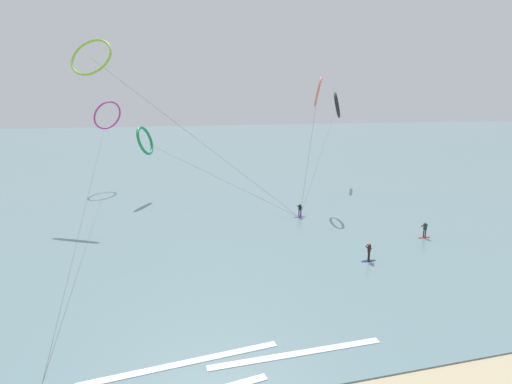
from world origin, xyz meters
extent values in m
cube|color=slate|center=(0.00, 107.33, 0.04)|extent=(400.00, 200.00, 0.08)
ellipsoid|color=purple|center=(8.93, 35.78, 0.11)|extent=(1.40, 0.40, 0.06)
cylinder|color=black|center=(8.85, 35.90, 0.54)|extent=(0.12, 0.12, 0.80)
cylinder|color=black|center=(9.00, 35.67, 0.54)|extent=(0.12, 0.12, 0.80)
cube|color=black|center=(8.93, 35.78, 1.25)|extent=(0.34, 0.38, 0.62)
sphere|color=tan|center=(8.93, 35.78, 1.67)|extent=(0.22, 0.22, 0.22)
cylinder|color=black|center=(8.81, 36.09, 1.30)|extent=(0.47, 0.34, 0.39)
cylinder|color=black|center=(9.04, 35.72, 1.30)|extent=(0.47, 0.34, 0.39)
ellipsoid|color=red|center=(18.58, 25.52, 0.11)|extent=(1.40, 0.40, 0.06)
cylinder|color=#1E2823|center=(18.57, 25.38, 0.54)|extent=(0.12, 0.12, 0.80)
cylinder|color=#1E2823|center=(18.58, 25.66, 0.54)|extent=(0.12, 0.12, 0.80)
cube|color=#1E2823|center=(18.58, 25.52, 1.25)|extent=(0.21, 0.33, 0.62)
sphere|color=tan|center=(18.58, 25.52, 1.67)|extent=(0.22, 0.22, 0.22)
cylinder|color=#1E2823|center=(18.57, 25.42, 1.30)|extent=(0.50, 0.10, 0.39)
cylinder|color=#1E2823|center=(18.58, 25.86, 1.30)|extent=(0.50, 0.10, 0.39)
ellipsoid|color=navy|center=(9.90, 21.33, 0.11)|extent=(1.40, 0.40, 0.06)
cylinder|color=black|center=(10.00, 21.43, 0.54)|extent=(0.12, 0.12, 0.80)
cylinder|color=black|center=(9.80, 21.24, 0.54)|extent=(0.12, 0.12, 0.80)
cube|color=black|center=(9.90, 21.33, 1.25)|extent=(0.37, 0.36, 0.62)
sphere|color=tan|center=(9.90, 21.33, 1.67)|extent=(0.22, 0.22, 0.22)
cylinder|color=black|center=(10.06, 21.60, 1.30)|extent=(0.41, 0.43, 0.39)
cylinder|color=black|center=(9.74, 21.30, 1.30)|extent=(0.41, 0.43, 0.39)
torus|color=#EA7260|center=(13.39, 42.03, 14.79)|extent=(2.46, 3.94, 3.83)
cylinder|color=#3F3F3F|center=(11.16, 38.91, 7.33)|extent=(4.49, 6.27, 14.66)
torus|color=black|center=(22.28, 54.95, 12.85)|extent=(3.15, 4.29, 4.21)
cylinder|color=#3F3F3F|center=(15.61, 45.37, 6.34)|extent=(13.38, 19.19, 12.71)
torus|color=#CC288E|center=(-14.08, 60.52, 11.33)|extent=(5.02, 4.64, 4.49)
cylinder|color=#3F3F3F|center=(-14.01, 35.63, 5.60)|extent=(0.16, 49.79, 11.22)
torus|color=#199351|center=(-8.56, 50.54, 8.22)|extent=(3.10, 4.43, 4.08)
cylinder|color=#3F3F3F|center=(0.18, 43.16, 4.01)|extent=(17.51, 14.78, 8.04)
torus|color=#8CC62D|center=(-14.12, 45.62, 18.72)|extent=(6.22, 5.44, 4.55)
cylinder|color=#3F3F3F|center=(-2.60, 40.70, 9.29)|extent=(23.07, 9.86, 18.60)
cube|color=white|center=(-0.79, 10.20, 0.06)|extent=(10.11, 0.59, 0.12)
cube|color=white|center=(-7.02, 10.92, 0.06)|extent=(10.72, 1.52, 0.12)
camera|label=1|loc=(-8.17, -9.04, 13.97)|focal=29.10mm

